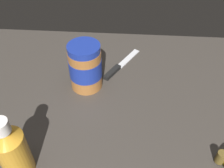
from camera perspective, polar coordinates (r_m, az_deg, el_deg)
The scene contains 4 objects.
ground_plane at distance 67.65cm, azimuth -0.07°, elevation -4.66°, with size 99.92×67.03×3.05cm, color #38332D.
peanut_butter_jar at distance 66.90cm, azimuth -6.12°, elevation 3.94°, with size 8.86×8.86×13.36cm.
honey_bottle at distance 52.70cm, azimuth -21.90°, elevation -13.95°, with size 6.03×6.03×15.48cm.
butter_knife at distance 76.57cm, azimuth 1.68°, elevation 4.17°, with size 10.66×16.27×1.20cm.
Camera 1 is at (-3.39, 45.37, 48.54)cm, focal length 39.88 mm.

